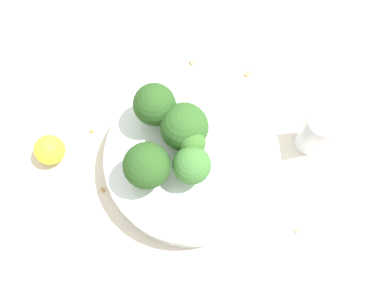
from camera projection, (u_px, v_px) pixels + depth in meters
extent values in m
plane|color=beige|center=(192.00, 163.00, 0.51)|extent=(3.00, 3.00, 0.00)
cylinder|color=silver|center=(192.00, 159.00, 0.49)|extent=(0.22, 0.22, 0.04)
cylinder|color=#7A9E5B|center=(149.00, 172.00, 0.45)|extent=(0.02, 0.02, 0.03)
sphere|color=#28511E|center=(147.00, 166.00, 0.43)|extent=(0.05, 0.05, 0.05)
cylinder|color=#8EB770|center=(192.00, 151.00, 0.46)|extent=(0.02, 0.02, 0.03)
sphere|color=#386B28|center=(192.00, 144.00, 0.44)|extent=(0.03, 0.03, 0.03)
cylinder|color=#8EB770|center=(192.00, 170.00, 0.45)|extent=(0.03, 0.03, 0.02)
sphere|color=#3D7533|center=(192.00, 165.00, 0.43)|extent=(0.05, 0.05, 0.05)
cylinder|color=#8EB770|center=(185.00, 134.00, 0.47)|extent=(0.02, 0.02, 0.02)
sphere|color=#2D5B23|center=(184.00, 127.00, 0.45)|extent=(0.06, 0.06, 0.06)
cylinder|color=#7A9E5B|center=(156.00, 114.00, 0.48)|extent=(0.02, 0.02, 0.03)
sphere|color=#28511E|center=(155.00, 105.00, 0.45)|extent=(0.05, 0.05, 0.05)
cylinder|color=silver|center=(313.00, 135.00, 0.49)|extent=(0.04, 0.04, 0.05)
cylinder|color=#B7B7BC|center=(322.00, 124.00, 0.46)|extent=(0.04, 0.04, 0.02)
sphere|color=yellow|center=(50.00, 150.00, 0.49)|extent=(0.04, 0.04, 0.04)
cube|color=#AD7F4C|center=(102.00, 189.00, 0.49)|extent=(0.01, 0.01, 0.01)
cube|color=#AD7F4C|center=(91.00, 130.00, 0.52)|extent=(0.01, 0.01, 0.01)
cube|color=tan|center=(248.00, 73.00, 0.56)|extent=(0.01, 0.01, 0.01)
cube|color=tan|center=(192.00, 62.00, 0.56)|extent=(0.01, 0.01, 0.01)
cube|color=tan|center=(297.00, 231.00, 0.47)|extent=(0.01, 0.01, 0.01)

